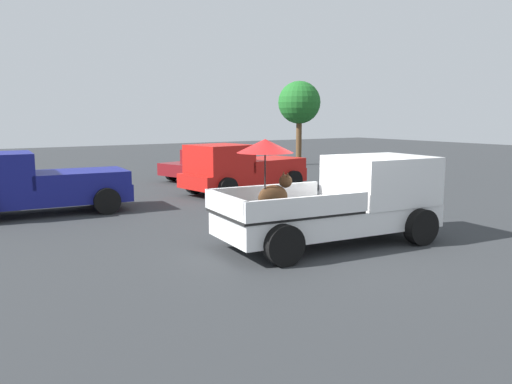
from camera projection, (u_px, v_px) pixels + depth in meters
ground_plane at (329, 244)px, 11.57m from camera, size 80.00×80.00×0.00m
pickup_truck_main at (346, 200)px, 11.62m from camera, size 5.21×2.66×2.36m
pickup_truck_red at (241, 169)px, 19.10m from camera, size 5.02×2.73×1.80m
pickup_truck_far at (35, 184)px, 14.92m from camera, size 4.94×2.51×1.80m
parked_sedan_near at (209, 162)px, 23.19m from camera, size 4.61×2.82×1.33m
tree_by_lot at (299, 103)px, 29.57m from camera, size 2.41×2.41×4.75m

